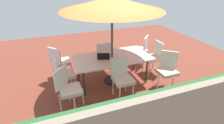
# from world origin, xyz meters

# --- Properties ---
(ground_plane) EXTENTS (10.00, 10.00, 0.02)m
(ground_plane) POSITION_xyz_m (0.00, 0.00, -0.01)
(ground_plane) COLOR brown
(dining_table) EXTENTS (2.05, 1.06, 0.76)m
(dining_table) POSITION_xyz_m (0.00, 0.00, 0.71)
(dining_table) COLOR silver
(dining_table) RESTS_ON ground_plane
(patio_umbrella) EXTENTS (2.48, 2.48, 2.28)m
(patio_umbrella) POSITION_xyz_m (0.00, 0.00, 2.11)
(patio_umbrella) COLOR #4C4C4C
(patio_umbrella) RESTS_ON ground_plane
(chair_east) EXTENTS (0.49, 0.48, 0.98)m
(chair_east) POSITION_xyz_m (1.32, 0.01, 0.55)
(chair_east) COLOR beige
(chair_east) RESTS_ON ground_plane
(chair_west) EXTENTS (0.46, 0.46, 0.98)m
(chair_west) POSITION_xyz_m (-1.36, -0.04, 0.55)
(chair_west) COLOR beige
(chair_west) RESTS_ON ground_plane
(chair_north) EXTENTS (0.47, 0.48, 0.98)m
(chair_north) POSITION_xyz_m (0.01, 0.70, 0.55)
(chair_north) COLOR beige
(chair_north) RESTS_ON ground_plane
(chair_southwest) EXTENTS (0.59, 0.59, 0.98)m
(chair_southwest) POSITION_xyz_m (-1.29, -0.70, 0.55)
(chair_southwest) COLOR beige
(chair_southwest) RESTS_ON ground_plane
(chair_south) EXTENTS (0.46, 0.47, 0.98)m
(chair_south) POSITION_xyz_m (0.05, -0.66, 0.55)
(chair_south) COLOR beige
(chair_south) RESTS_ON ground_plane
(chair_northeast) EXTENTS (0.59, 0.58, 0.98)m
(chair_northeast) POSITION_xyz_m (1.29, 0.71, 0.55)
(chair_northeast) COLOR beige
(chair_northeast) RESTS_ON ground_plane
(chair_southeast) EXTENTS (0.58, 0.58, 0.98)m
(chair_southeast) POSITION_xyz_m (1.31, -0.71, 0.55)
(chair_southeast) COLOR beige
(chair_southeast) RESTS_ON ground_plane
(chair_northwest) EXTENTS (0.58, 0.59, 0.98)m
(chair_northwest) POSITION_xyz_m (-1.25, 0.76, 0.55)
(chair_northwest) COLOR beige
(chair_northwest) RESTS_ON ground_plane
(laptop) EXTENTS (0.38, 0.34, 0.21)m
(laptop) POSITION_xyz_m (0.26, 0.06, 0.81)
(laptop) COLOR gray
(laptop) RESTS_ON dining_table
(cup) EXTENTS (0.07, 0.07, 0.12)m
(cup) POSITION_xyz_m (-0.12, 0.11, 0.82)
(cup) COLOR white
(cup) RESTS_ON dining_table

